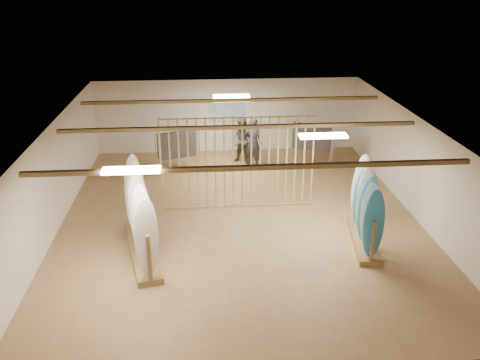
{
  "coord_description": "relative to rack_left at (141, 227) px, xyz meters",
  "views": [
    {
      "loc": [
        -1.05,
        -12.91,
        6.56
      ],
      "look_at": [
        0.0,
        0.0,
        1.2
      ],
      "focal_mm": 38.0,
      "sensor_mm": 36.0,
      "label": 1
    }
  ],
  "objects": [
    {
      "name": "clothing_rack_b",
      "position": [
        5.52,
        5.94,
        0.29
      ],
      "size": [
        1.4,
        0.88,
        1.58
      ],
      "rotation": [
        0.0,
        0.0,
        -0.41
      ],
      "color": "silver",
      "rests_on": "floor"
    },
    {
      "name": "wall_right",
      "position": [
        7.58,
        1.71,
        0.67
      ],
      "size": [
        0.0,
        12.0,
        12.0
      ],
      "primitive_type": "plane",
      "rotation": [
        1.57,
        0.0,
        -1.57
      ],
      "color": "white",
      "rests_on": "ground"
    },
    {
      "name": "shopper_a",
      "position": [
        3.38,
        5.78,
        0.31
      ],
      "size": [
        0.92,
        0.84,
        2.08
      ],
      "primitive_type": "imported",
      "rotation": [
        0.0,
        0.0,
        2.59
      ],
      "color": "#242229",
      "rests_on": "floor"
    },
    {
      "name": "wall_back",
      "position": [
        2.58,
        7.71,
        0.67
      ],
      "size": [
        12.0,
        0.0,
        12.0
      ],
      "primitive_type": "plane",
      "rotation": [
        1.57,
        0.0,
        0.0
      ],
      "color": "white",
      "rests_on": "ground"
    },
    {
      "name": "bamboo_partition",
      "position": [
        2.58,
        2.51,
        0.67
      ],
      "size": [
        4.45,
        0.05,
        2.78
      ],
      "color": "tan",
      "rests_on": "ground"
    },
    {
      "name": "floor",
      "position": [
        2.58,
        1.71,
        -0.73
      ],
      "size": [
        12.0,
        12.0,
        0.0
      ],
      "primitive_type": "plane",
      "color": "#A57D4F",
      "rests_on": "ground"
    },
    {
      "name": "clothing_rack_a",
      "position": [
        0.72,
        5.53,
        0.27
      ],
      "size": [
        1.38,
        0.81,
        1.55
      ],
      "rotation": [
        0.0,
        0.0,
        0.36
      ],
      "color": "silver",
      "rests_on": "floor"
    },
    {
      "name": "rack_right",
      "position": [
        5.67,
        0.12,
        -0.06
      ],
      "size": [
        0.9,
        2.5,
        1.97
      ],
      "rotation": [
        0.0,
        0.0,
        -0.15
      ],
      "color": "olive",
      "rests_on": "floor"
    },
    {
      "name": "ceiling_slats",
      "position": [
        2.58,
        1.71,
        1.99
      ],
      "size": [
        9.5,
        6.12,
        0.1
      ],
      "primitive_type": "cube",
      "color": "olive",
      "rests_on": "ground"
    },
    {
      "name": "ceiling",
      "position": [
        2.58,
        1.71,
        2.07
      ],
      "size": [
        12.0,
        12.0,
        0.0
      ],
      "primitive_type": "plane",
      "rotation": [
        3.14,
        0.0,
        0.0
      ],
      "color": "gray",
      "rests_on": "ground"
    },
    {
      "name": "wall_front",
      "position": [
        2.58,
        -4.29,
        0.67
      ],
      "size": [
        12.0,
        0.0,
        12.0
      ],
      "primitive_type": "plane",
      "rotation": [
        -1.57,
        0.0,
        0.0
      ],
      "color": "white",
      "rests_on": "ground"
    },
    {
      "name": "shopper_b",
      "position": [
        3.04,
        6.2,
        0.24
      ],
      "size": [
        1.18,
        1.11,
        1.95
      ],
      "primitive_type": "imported",
      "rotation": [
        0.0,
        0.0,
        -0.53
      ],
      "color": "#3B372D",
      "rests_on": "floor"
    },
    {
      "name": "light_panels",
      "position": [
        2.58,
        1.71,
        2.01
      ],
      "size": [
        1.2,
        0.35,
        0.06
      ],
      "primitive_type": "cube",
      "color": "white",
      "rests_on": "ground"
    },
    {
      "name": "poster",
      "position": [
        2.58,
        7.69,
        0.87
      ],
      "size": [
        1.4,
        0.03,
        0.9
      ],
      "primitive_type": "cube",
      "color": "#368FBF",
      "rests_on": "ground"
    },
    {
      "name": "wall_left",
      "position": [
        -2.42,
        1.71,
        0.67
      ],
      "size": [
        0.0,
        12.0,
        12.0
      ],
      "primitive_type": "plane",
      "rotation": [
        1.57,
        0.0,
        1.57
      ],
      "color": "white",
      "rests_on": "ground"
    },
    {
      "name": "rack_left",
      "position": [
        0.0,
        0.0,
        0.0
      ],
      "size": [
        1.23,
        3.1,
        2.13
      ],
      "rotation": [
        0.0,
        0.0,
        0.22
      ],
      "color": "olive",
      "rests_on": "floor"
    }
  ]
}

